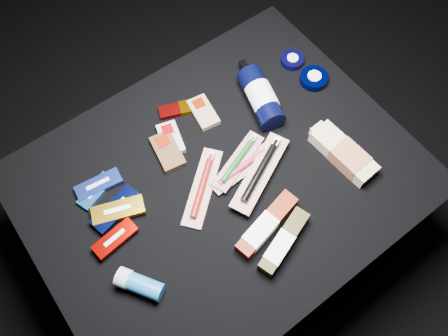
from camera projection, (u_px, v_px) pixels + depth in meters
ground at (222, 226)px, 1.49m from camera, size 3.00×3.00×0.00m
cloth_table at (222, 205)px, 1.31m from camera, size 0.98×0.78×0.40m
luna_bar_0 at (96, 191)px, 1.11m from camera, size 0.11×0.07×0.01m
luna_bar_1 at (99, 185)px, 1.11m from camera, size 0.12×0.06×0.02m
luna_bar_2 at (116, 209)px, 1.08m from camera, size 0.14×0.08×0.02m
luna_bar_3 at (118, 210)px, 1.07m from camera, size 0.14×0.09×0.02m
luna_bar_4 at (115, 239)px, 1.04m from camera, size 0.12×0.05×0.01m
clif_bar_0 at (167, 150)px, 1.16m from camera, size 0.08×0.12×0.02m
clif_bar_1 at (170, 137)px, 1.17m from camera, size 0.08×0.11×0.02m
clif_bar_2 at (203, 111)px, 1.21m from camera, size 0.07×0.11×0.02m
power_bar at (184, 108)px, 1.22m from camera, size 0.13×0.08×0.02m
lotion_bottle at (261, 97)px, 1.20m from camera, size 0.12×0.23×0.07m
cream_tin_upper at (292, 60)px, 1.29m from camera, size 0.07×0.07×0.02m
cream_tin_lower at (314, 78)px, 1.26m from camera, size 0.08×0.08×0.03m
bodywash_bottle at (344, 154)px, 1.14m from camera, size 0.08×0.20×0.04m
deodorant_stick at (139, 284)px, 0.99m from camera, size 0.10×0.12×0.05m
toothbrush_pack_0 at (203, 185)px, 1.11m from camera, size 0.20×0.18×0.02m
toothbrush_pack_1 at (243, 167)px, 1.13m from camera, size 0.19×0.05×0.02m
toothbrush_pack_2 at (239, 159)px, 1.13m from camera, size 0.19×0.11×0.02m
toothbrush_pack_3 at (261, 170)px, 1.11m from camera, size 0.24×0.15×0.03m
toothpaste_carton_red at (265, 227)px, 1.05m from camera, size 0.20×0.08×0.04m
toothpaste_carton_green at (282, 244)px, 1.03m from camera, size 0.18×0.09×0.03m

